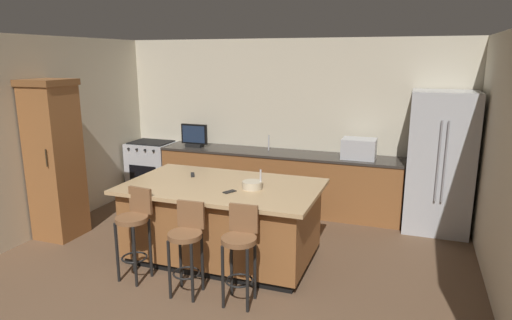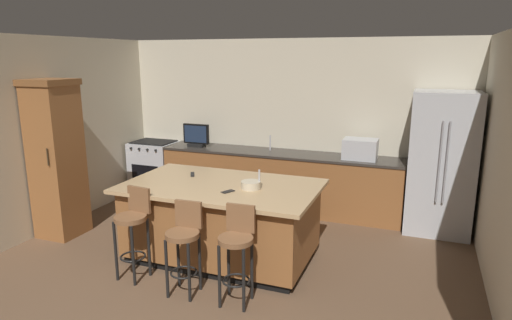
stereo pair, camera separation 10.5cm
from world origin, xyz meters
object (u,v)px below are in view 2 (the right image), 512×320
(fruit_bowl, at_px, (251,185))
(tv_remote, at_px, (192,174))
(tv_monitor, at_px, (196,136))
(bar_stool_left, at_px, (133,225))
(refrigerator, at_px, (441,163))
(bar_stool_center, at_px, (184,241))
(bar_stool_right, at_px, (237,247))
(range_oven, at_px, (155,168))
(microwave, at_px, (360,149))
(cabinet_tower, at_px, (56,156))
(kitchen_island, at_px, (222,220))
(cell_phone, at_px, (228,191))

(fruit_bowl, xyz_separation_m, tv_remote, (-0.90, 0.27, -0.03))
(tv_monitor, bearing_deg, bar_stool_left, -76.27)
(refrigerator, distance_m, fruit_bowl, 2.75)
(bar_stool_center, relative_size, bar_stool_right, 0.98)
(range_oven, height_order, microwave, microwave)
(bar_stool_center, bearing_deg, microwave, 61.63)
(refrigerator, distance_m, bar_stool_left, 4.06)
(bar_stool_left, xyz_separation_m, bar_stool_right, (1.24, -0.07, -0.02))
(cabinet_tower, height_order, bar_stool_right, cabinet_tower)
(bar_stool_center, bearing_deg, fruit_bowl, 62.72)
(bar_stool_left, bearing_deg, bar_stool_right, 3.44)
(range_oven, bearing_deg, fruit_bowl, -36.85)
(range_oven, distance_m, fruit_bowl, 3.25)
(kitchen_island, height_order, bar_stool_left, bar_stool_left)
(bar_stool_center, bearing_deg, cell_phone, 70.39)
(bar_stool_left, relative_size, bar_stool_center, 1.05)
(cell_phone, bearing_deg, fruit_bowl, 73.60)
(range_oven, relative_size, cabinet_tower, 0.45)
(bar_stool_left, distance_m, tv_remote, 1.09)
(tv_monitor, height_order, bar_stool_right, tv_monitor)
(kitchen_island, height_order, refrigerator, refrigerator)
(tv_monitor, xyz_separation_m, fruit_bowl, (1.70, -1.87, -0.13))
(range_oven, height_order, bar_stool_left, bar_stool_left)
(tv_remote, bearing_deg, cell_phone, -62.97)
(kitchen_island, bearing_deg, tv_monitor, 125.62)
(refrigerator, bearing_deg, fruit_bowl, -137.62)
(refrigerator, distance_m, tv_monitor, 3.74)
(refrigerator, bearing_deg, bar_stool_center, -131.80)
(cell_phone, bearing_deg, tv_remote, 172.63)
(bar_stool_left, bearing_deg, cabinet_tower, 164.69)
(cabinet_tower, distance_m, cell_phone, 2.53)
(refrigerator, height_order, tv_monitor, refrigerator)
(range_oven, xyz_separation_m, bar_stool_center, (2.18, -2.77, 0.10))
(tv_monitor, bearing_deg, bar_stool_center, -64.17)
(refrigerator, height_order, microwave, refrigerator)
(tv_monitor, bearing_deg, refrigerator, -0.31)
(cabinet_tower, distance_m, tv_remote, 1.86)
(bar_stool_center, height_order, fruit_bowl, fruit_bowl)
(cabinet_tower, height_order, bar_stool_center, cabinet_tower)
(range_oven, xyz_separation_m, fruit_bowl, (2.57, -1.93, 0.49))
(kitchen_island, xyz_separation_m, range_oven, (-2.18, 1.89, 0.00))
(tv_remote, bearing_deg, bar_stool_center, -94.34)
(bar_stool_right, bearing_deg, fruit_bowl, 99.05)
(kitchen_island, xyz_separation_m, tv_remote, (-0.51, 0.24, 0.46))
(tv_monitor, height_order, tv_remote, tv_monitor)
(tv_monitor, height_order, bar_stool_center, tv_monitor)
(refrigerator, bearing_deg, cell_phone, -137.20)
(bar_stool_left, distance_m, bar_stool_center, 0.68)
(kitchen_island, distance_m, bar_stool_center, 0.89)
(microwave, relative_size, tv_monitor, 1.07)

